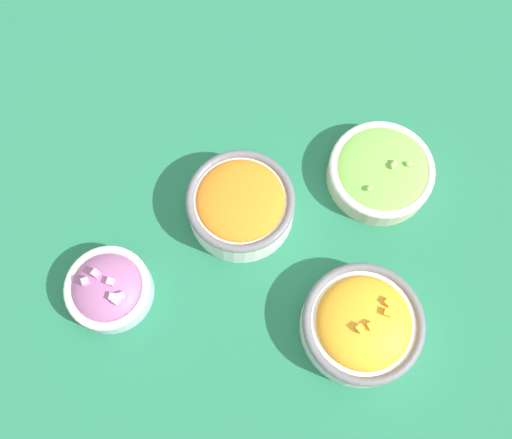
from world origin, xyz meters
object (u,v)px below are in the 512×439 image
object	(u,v)px
bowl_carrots	(241,204)
bowl_squash	(362,324)
bowl_red_onion	(108,288)
bowl_lettuce	(381,171)

from	to	relation	value
bowl_carrots	bowl_squash	distance (m)	0.24
bowl_red_onion	bowl_lettuce	size ratio (longest dim) A/B	0.76
bowl_lettuce	bowl_red_onion	bearing A→B (deg)	42.43
bowl_lettuce	bowl_carrots	bearing A→B (deg)	33.26
bowl_carrots	bowl_red_onion	bearing A→B (deg)	51.45
bowl_carrots	bowl_lettuce	xyz separation A→B (m)	(-0.18, -0.12, -0.01)
bowl_squash	bowl_red_onion	world-z (taller)	bowl_squash
bowl_carrots	bowl_squash	xyz separation A→B (m)	(-0.21, 0.11, -0.00)
bowl_squash	bowl_red_onion	distance (m)	0.35
bowl_carrots	bowl_squash	bearing A→B (deg)	151.99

